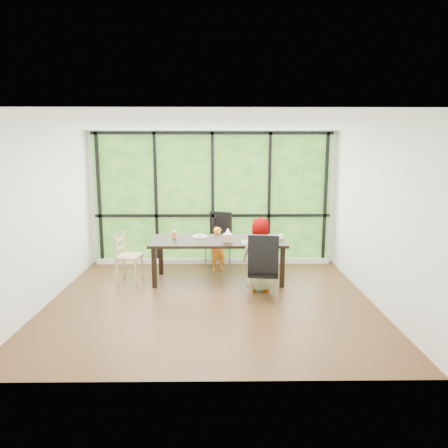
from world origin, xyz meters
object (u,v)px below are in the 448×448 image
Objects in this scene: green_cup at (273,239)px; tissue_box at (228,238)px; child_toddler at (218,249)px; plate_far at (200,236)px; white_mug at (281,237)px; chair_end_beech at (129,256)px; chair_interior_leather at (264,266)px; chair_window_leather at (218,240)px; child_older at (261,254)px; plate_near at (255,241)px; orange_cup at (174,235)px; dining_table at (218,260)px.

tissue_box is (-0.78, 0.12, -0.00)m from green_cup.
plate_far is at bearing -149.87° from child_toddler.
white_mug is 0.99m from tissue_box.
green_cup is (2.54, -0.28, 0.37)m from chair_end_beech.
plate_far is (1.25, 0.26, 0.31)m from chair_end_beech.
plate_far is (-1.05, 1.23, 0.22)m from chair_interior_leather.
plate_far is 2.00× the size of green_cup.
plate_far is (-0.34, -0.36, 0.33)m from child_toddler.
chair_interior_leather is (0.72, -1.93, 0.00)m from chair_window_leather.
child_older is 0.69m from tissue_box.
chair_interior_leather is 13.22× the size of white_mug.
plate_far is 1.05× the size of plate_near.
green_cup is at bearing -127.27° from child_older.
chair_interior_leather is at bearing -37.30° from orange_cup.
child_toddler is 3.16× the size of plate_far.
dining_table is at bearing -34.62° from plate_far.
chair_end_beech is 6.60× the size of green_cup.
orange_cup is at bearing 176.86° from white_mug.
chair_end_beech is (-1.58, -0.96, -0.09)m from chair_window_leather.
green_cup is at bearing -14.50° from orange_cup.
tissue_box is (0.51, -0.41, 0.06)m from plate_far.
white_mug is at bearing 61.60° from green_cup.
chair_end_beech is at bearing 173.70° from green_cup.
dining_table is at bearing -177.76° from white_mug.
green_cup is at bearing -19.03° from plate_near.
chair_window_leather is 1.85m from chair_end_beech.
chair_window_leather is 1.14m from orange_cup.
chair_window_leather is 1.00× the size of chair_interior_leather.
child_older is (2.30, -0.54, 0.17)m from chair_end_beech.
chair_interior_leather reaches higher than chair_end_beech.
green_cup is at bearing -32.76° from chair_window_leather.
plate_far is at bearing 145.38° from dining_table.
plate_near is (2.24, -0.18, 0.31)m from chair_end_beech.
child_older reaches higher than plate_far.
plate_near is (-0.06, 0.80, 0.22)m from chair_interior_leather.
child_older is 0.40m from green_cup.
orange_cup is 1.93m from white_mug.
chair_end_beech is at bearing -7.45° from child_older.
dining_table is 29.12× the size of white_mug.
chair_interior_leather is 1.63m from plate_far.
chair_end_beech is at bearing -168.42° from plate_far.
plate_far is 0.66m from tissue_box.
green_cup is (1.74, -0.45, 0.01)m from orange_cup.
dining_table is 9.11× the size of plate_near.
plate_near is at bearing -76.91° from chair_interior_leather.
white_mug is at bearing -18.50° from chair_window_leather.
orange_cup reaches higher than child_toddler.
chair_end_beech reaches higher than plate_far.
dining_table is at bearing -46.01° from chair_interior_leather.
white_mug is (0.49, 0.24, 0.03)m from plate_near.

